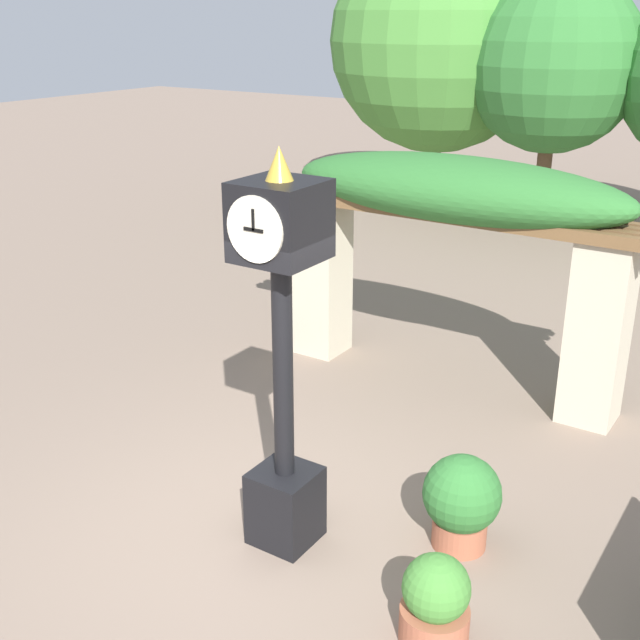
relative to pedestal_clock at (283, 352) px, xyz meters
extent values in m
plane|color=#7F6B5B|center=(-0.21, -0.09, -1.63)|extent=(60.00, 60.00, 0.00)
cube|color=black|center=(0.00, 0.00, -1.32)|extent=(0.48, 0.48, 0.62)
cylinder|color=black|center=(0.00, 0.00, -0.17)|extent=(0.15, 0.15, 1.68)
cylinder|color=gold|center=(0.00, 0.00, 0.69)|extent=(0.24, 0.24, 0.04)
cube|color=black|center=(0.00, 0.00, 0.99)|extent=(0.56, 0.56, 0.56)
cylinder|color=beige|center=(0.00, -0.29, 0.99)|extent=(0.46, 0.02, 0.46)
cylinder|color=beige|center=(0.00, 0.29, 0.99)|extent=(0.46, 0.02, 0.46)
cube|color=black|center=(0.00, -0.30, 0.99)|extent=(0.16, 0.01, 0.02)
cube|color=black|center=(0.00, -0.30, 1.05)|extent=(0.02, 0.01, 0.15)
cone|color=gold|center=(0.00, 0.00, 1.38)|extent=(0.19, 0.19, 0.23)
cube|color=#BCB299|center=(-1.86, 3.38, -0.67)|extent=(0.55, 0.55, 1.93)
cube|color=#BCB299|center=(1.44, 3.38, -0.67)|extent=(0.55, 0.55, 1.93)
cube|color=brown|center=(-0.21, 3.11, 0.35)|extent=(4.45, 0.11, 0.12)
cube|color=brown|center=(-0.21, 3.29, 0.35)|extent=(4.45, 0.11, 0.12)
cube|color=brown|center=(-0.21, 3.47, 0.35)|extent=(4.45, 0.11, 0.12)
cube|color=brown|center=(-0.21, 3.66, 0.35)|extent=(4.45, 0.11, 0.12)
ellipsoid|color=#2D6B2D|center=(-0.21, 3.38, 0.59)|extent=(3.80, 1.15, 0.70)
cylinder|color=#9E563D|center=(1.20, 0.68, -1.51)|extent=(0.43, 0.43, 0.24)
sphere|color=#2D6B2D|center=(1.20, 0.68, -1.16)|extent=(0.62, 0.62, 0.62)
cylinder|color=#9E563D|center=(1.49, -0.37, -1.50)|extent=(0.47, 0.47, 0.26)
sphere|color=#427F33|center=(1.49, -0.37, -1.20)|extent=(0.46, 0.46, 0.46)
cylinder|color=brown|center=(-4.08, 11.05, -0.69)|extent=(0.28, 0.28, 1.88)
sphere|color=#427F33|center=(-4.08, 11.05, 1.78)|extent=(4.38, 4.38, 4.38)
cylinder|color=brown|center=(-1.63, 10.76, -0.66)|extent=(0.28, 0.28, 1.94)
sphere|color=#2D6B2D|center=(-1.63, 10.76, 1.44)|extent=(3.23, 3.23, 3.23)
camera|label=1|loc=(3.19, -4.36, 2.34)|focal=45.00mm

